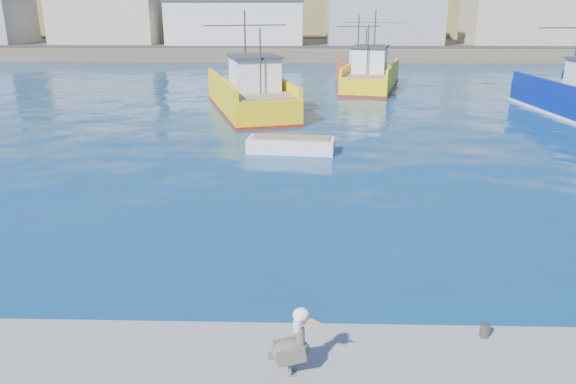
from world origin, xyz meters
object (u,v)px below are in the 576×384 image
object	(u,v)px
trawler_yellow_a	(250,95)
pelican	(293,346)
skiff_mid	(291,146)
trawler_yellow_b	(371,76)
boat_orange	(360,72)

from	to	relation	value
trawler_yellow_a	pelican	bearing A→B (deg)	-83.27
trawler_yellow_a	skiff_mid	size ratio (longest dim) A/B	2.97
skiff_mid	pelican	xyz separation A→B (m)	(0.45, -18.21, 0.78)
trawler_yellow_a	trawler_yellow_b	world-z (taller)	trawler_yellow_a
trawler_yellow_b	pelican	xyz separation A→B (m)	(-5.93, -40.13, 0.05)
trawler_yellow_a	boat_orange	bearing A→B (deg)	58.65
trawler_yellow_a	boat_orange	xyz separation A→B (m)	(8.71, 14.30, -0.10)
trawler_yellow_b	skiff_mid	size ratio (longest dim) A/B	2.67
boat_orange	skiff_mid	world-z (taller)	boat_orange
trawler_yellow_a	skiff_mid	bearing A→B (deg)	-74.75
trawler_yellow_b	skiff_mid	bearing A→B (deg)	-106.23
boat_orange	skiff_mid	xyz separation A→B (m)	(-5.72, -25.27, -0.70)
trawler_yellow_a	trawler_yellow_b	size ratio (longest dim) A/B	1.12
pelican	trawler_yellow_b	bearing A→B (deg)	81.60
pelican	trawler_yellow_a	bearing A→B (deg)	96.73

